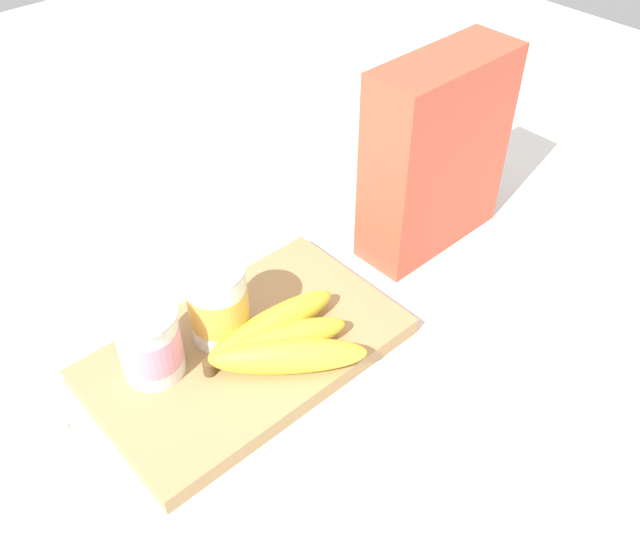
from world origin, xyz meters
name	(u,v)px	position (x,y,z in m)	size (l,w,h in m)	color
ground_plane	(247,357)	(0.00, 0.00, 0.00)	(2.40, 2.40, 0.00)	silver
cutting_board	(247,351)	(0.00, 0.00, 0.01)	(0.34, 0.21, 0.02)	tan
cereal_box	(436,155)	(0.32, 0.01, 0.13)	(0.20, 0.08, 0.26)	#D85138
yogurt_cup_front	(150,343)	(-0.09, 0.04, 0.06)	(0.07, 0.07, 0.09)	white
yogurt_cup_back	(218,303)	(-0.01, 0.03, 0.07)	(0.07, 0.07, 0.10)	white
banana_bunch	(279,341)	(0.02, -0.04, 0.04)	(0.18, 0.14, 0.04)	yellow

